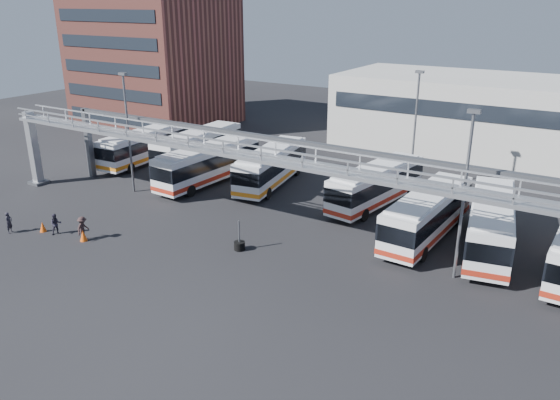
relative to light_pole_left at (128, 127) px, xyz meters
The scene contains 20 objects.
ground 18.78m from the light_pole_left, 26.57° to the right, with size 140.00×140.00×0.00m, color black.
gantry 16.14m from the light_pole_left, ahead, with size 51.40×5.15×7.10m.
apartment_building 28.52m from the light_pole_left, 129.29° to the left, with size 18.00×15.00×16.00m, color brown.
warehouse 41.07m from the light_pole_left, 46.97° to the left, with size 42.00×14.00×8.00m, color #9E9E99.
light_pole_left is the anchor object (origin of this frame).
light_pole_mid 28.02m from the light_pole_left, ahead, with size 0.70×0.35×10.21m.
light_pole_back 24.41m from the light_pole_left, 34.99° to the left, with size 0.70×0.35×10.21m.
bus_0 9.85m from the light_pole_left, 128.32° to the left, with size 3.26×11.26×3.38m.
bus_1 9.99m from the light_pole_left, 92.19° to the left, with size 3.26×11.70×3.52m.
bus_2 7.69m from the light_pole_left, 52.48° to the left, with size 3.27×11.72×3.52m.
bus_3 12.71m from the light_pole_left, 40.57° to the left, with size 4.47×11.44×3.39m.
bus_5 21.13m from the light_pole_left, 22.65° to the left, with size 4.17×11.23×3.33m.
bus_6 25.29m from the light_pole_left, ahead, with size 3.15×11.34×3.41m.
bus_7 29.36m from the light_pole_left, ahead, with size 4.70×11.80×3.50m.
pedestrian_a 12.18m from the light_pole_left, 94.75° to the right, with size 0.57×0.38×1.57m, color black.
pedestrian_b 10.91m from the light_pole_left, 77.26° to the right, with size 0.75×0.59×1.55m, color #262331.
pedestrian_c 11.29m from the light_pole_left, 63.40° to the right, with size 1.11×0.64×1.72m, color #2F1F1F.
cone_left 11.13m from the light_pole_left, 84.79° to the right, with size 0.47×0.47×0.74m, color #E5510C.
cone_right 11.65m from the light_pole_left, 63.09° to the right, with size 0.50×0.50×0.80m, color #E5510C.
tire_stack 16.37m from the light_pole_left, 17.68° to the right, with size 0.74×0.74×2.11m.
Camera 1 is at (18.56, -23.39, 15.79)m, focal length 35.00 mm.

